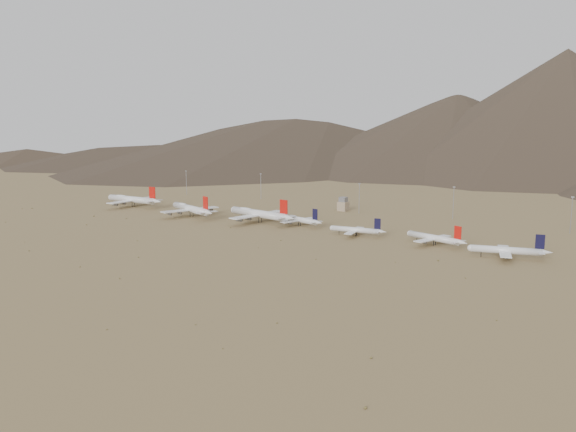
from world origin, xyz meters
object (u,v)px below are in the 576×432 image
Objects in this scene: widebody_east at (259,214)px; control_tower at (343,205)px; narrowbody_a at (300,220)px; widebody_west at (133,199)px; narrowbody_b at (357,230)px; widebody_centre at (191,209)px.

widebody_east reaches higher than control_tower.
widebody_west is at bearing -165.59° from narrowbody_a.
widebody_west reaches higher than narrowbody_b.
control_tower is at bearing 66.49° from widebody_centre.
widebody_east is at bearing 167.41° from narrowbody_b.
widebody_centre is (82.78, -8.11, -0.20)m from widebody_west.
widebody_west reaches higher than control_tower.
narrowbody_a is at bearing -82.83° from control_tower.
widebody_east is 5.60× the size of control_tower.
narrowbody_a is (178.03, 9.15, -2.05)m from widebody_west.
narrowbody_a is 3.63× the size of control_tower.
widebody_centre is 0.92× the size of widebody_east.
control_tower is at bearing 108.63° from narrowbody_a.
control_tower is (22.63, 88.43, -1.58)m from widebody_east.
narrowbody_a reaches higher than control_tower.
narrowbody_b is at bearing 20.26° from widebody_centre.
control_tower is at bearing 24.38° from widebody_west.
narrowbody_a is 82.44m from control_tower.
control_tower is (-63.09, 90.91, 1.07)m from narrowbody_b.
narrowbody_a is (32.92, 6.63, -2.19)m from widebody_east.
widebody_west is at bearing -171.88° from widebody_east.
widebody_centre is 148.29m from narrowbody_b.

